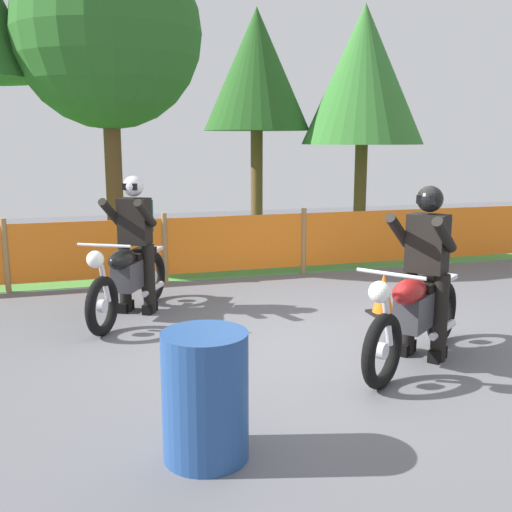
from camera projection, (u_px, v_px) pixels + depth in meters
ground at (319, 350)px, 6.23m from camera, size 24.00×24.00×0.02m
grass_verge at (198, 244)px, 12.40m from camera, size 24.00×6.34×0.01m
barrier_fence at (236, 243)px, 9.31m from camera, size 11.09×0.08×1.05m
tree_near_left at (108, 35)px, 9.66m from camera, size 3.00×3.00×5.27m
tree_near_right at (257, 71)px, 13.67m from camera, size 2.43×2.43×5.01m
tree_rightmost at (364, 76)px, 13.34m from camera, size 2.71×2.71×5.01m
motorcycle_lead at (415, 314)px, 5.73m from camera, size 1.76×1.38×1.01m
motorcycle_trailing at (129, 278)px, 7.25m from camera, size 1.15×1.90×1.00m
rider_lead at (427, 263)px, 5.83m from camera, size 0.78×0.73×1.69m
rider_trailing at (136, 237)px, 7.38m from camera, size 0.71×0.79×1.69m
traffic_cone at (384, 294)px, 7.41m from camera, size 0.32×0.32×0.53m
spare_drum at (205, 396)px, 4.04m from camera, size 0.58×0.58×0.88m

